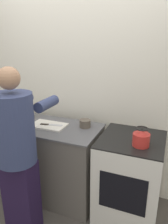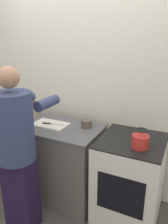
{
  "view_description": "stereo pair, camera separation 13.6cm",
  "coord_description": "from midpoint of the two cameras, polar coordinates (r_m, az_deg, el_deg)",
  "views": [
    {
      "loc": [
        1.0,
        -1.67,
        1.84
      ],
      "look_at": [
        0.23,
        0.21,
        1.16
      ],
      "focal_mm": 35.0,
      "sensor_mm": 36.0,
      "label": 1
    },
    {
      "loc": [
        1.13,
        -1.61,
        1.84
      ],
      "look_at": [
        0.23,
        0.21,
        1.16
      ],
      "focal_mm": 35.0,
      "sensor_mm": 36.0,
      "label": 2
    }
  ],
  "objects": [
    {
      "name": "ground_plane",
      "position": [
        2.68,
        -8.58,
        -24.88
      ],
      "size": [
        12.0,
        12.0,
        0.0
      ],
      "primitive_type": "plane",
      "color": "#4C4742"
    },
    {
      "name": "wall_back",
      "position": [
        2.66,
        -1.84,
        6.9
      ],
      "size": [
        8.0,
        0.05,
        2.6
      ],
      "color": "silver",
      "rests_on": "ground_plane"
    },
    {
      "name": "counter",
      "position": [
        2.76,
        -12.06,
        -11.95
      ],
      "size": [
        1.38,
        0.61,
        0.91
      ],
      "color": "#5B5651",
      "rests_on": "ground_plane"
    },
    {
      "name": "oven",
      "position": [
        2.44,
        10.09,
        -16.41
      ],
      "size": [
        0.63,
        0.67,
        0.9
      ],
      "color": "silver",
      "rests_on": "ground_plane"
    },
    {
      "name": "person",
      "position": [
        2.12,
        -18.77,
        -9.38
      ],
      "size": [
        0.4,
        0.64,
        1.63
      ],
      "color": "#211535",
      "rests_on": "ground_plane"
    },
    {
      "name": "cutting_board",
      "position": [
        2.5,
        -10.81,
        -3.44
      ],
      "size": [
        0.39,
        0.24,
        0.02
      ],
      "color": "silver",
      "rests_on": "counter"
    },
    {
      "name": "knife",
      "position": [
        2.47,
        -10.25,
        -3.31
      ],
      "size": [
        0.26,
        0.08,
        0.01
      ],
      "rotation": [
        0.0,
        0.0,
        0.21
      ],
      "color": "silver",
      "rests_on": "cutting_board"
    },
    {
      "name": "kettle",
      "position": [
        2.06,
        12.89,
        -6.74
      ],
      "size": [
        0.16,
        0.16,
        0.18
      ],
      "color": "red",
      "rests_on": "oven"
    },
    {
      "name": "bowl_prep",
      "position": [
        2.41,
        -1.32,
        -3.04
      ],
      "size": [
        0.12,
        0.12,
        0.09
      ],
      "color": "brown",
      "rests_on": "counter"
    },
    {
      "name": "bowl_mixing",
      "position": [
        2.84,
        -20.74,
        -1.21
      ],
      "size": [
        0.2,
        0.2,
        0.06
      ],
      "color": "brown",
      "rests_on": "counter"
    },
    {
      "name": "canister_jar",
      "position": [
        2.79,
        -15.64,
        0.44
      ],
      "size": [
        0.12,
        0.12,
        0.19
      ],
      "color": "tan",
      "rests_on": "counter"
    }
  ]
}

